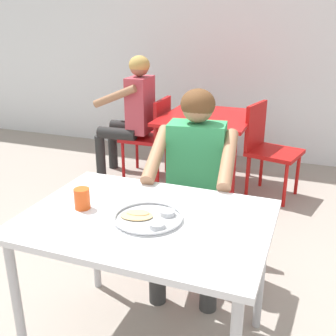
# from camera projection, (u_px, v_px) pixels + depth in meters

# --- Properties ---
(back_wall) EXTENTS (12.00, 0.12, 3.40)m
(back_wall) POSITION_uv_depth(u_px,v_px,m) (268.00, 6.00, 4.33)
(back_wall) COLOR silver
(back_wall) RESTS_ON ground
(table_foreground) EXTENTS (1.11, 0.80, 0.74)m
(table_foreground) POSITION_uv_depth(u_px,v_px,m) (146.00, 232.00, 1.85)
(table_foreground) COLOR silver
(table_foreground) RESTS_ON ground
(thali_tray) EXTENTS (0.31, 0.31, 0.03)m
(thali_tray) POSITION_uv_depth(u_px,v_px,m) (148.00, 217.00, 1.79)
(thali_tray) COLOR #B7BABF
(thali_tray) RESTS_ON table_foreground
(drinking_cup) EXTENTS (0.07, 0.07, 0.10)m
(drinking_cup) POSITION_uv_depth(u_px,v_px,m) (82.00, 198.00, 1.89)
(drinking_cup) COLOR #D84C19
(drinking_cup) RESTS_ON table_foreground
(chair_foreground) EXTENTS (0.45, 0.48, 0.88)m
(chair_foreground) POSITION_uv_depth(u_px,v_px,m) (200.00, 190.00, 2.68)
(chair_foreground) COLOR red
(chair_foreground) RESTS_ON ground
(diner_foreground) EXTENTS (0.54, 0.59, 1.20)m
(diner_foreground) POSITION_uv_depth(u_px,v_px,m) (194.00, 172.00, 2.40)
(diner_foreground) COLOR #373737
(diner_foreground) RESTS_ON ground
(table_background_red) EXTENTS (0.83, 0.95, 0.71)m
(table_background_red) POSITION_uv_depth(u_px,v_px,m) (207.00, 124.00, 3.85)
(table_background_red) COLOR #B71414
(table_background_red) RESTS_ON ground
(chair_red_left) EXTENTS (0.44, 0.45, 0.83)m
(chair_red_left) POSITION_uv_depth(u_px,v_px,m) (152.00, 132.00, 4.14)
(chair_red_left) COLOR #A81315
(chair_red_left) RESTS_ON ground
(chair_red_right) EXTENTS (0.52, 0.51, 0.86)m
(chair_red_right) POSITION_uv_depth(u_px,v_px,m) (266.00, 144.00, 3.70)
(chair_red_right) COLOR #B21412
(chair_red_right) RESTS_ON ground
(patron_background) EXTENTS (0.57, 0.51, 1.25)m
(patron_background) POSITION_uv_depth(u_px,v_px,m) (132.00, 107.00, 4.07)
(patron_background) COLOR #252525
(patron_background) RESTS_ON ground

